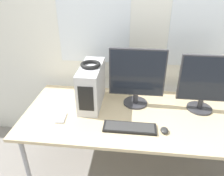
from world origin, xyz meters
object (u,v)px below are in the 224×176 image
mouse (164,130)px  cell_phone (61,118)px  headphones (91,65)px  monitor_right_near (205,83)px  monitor_main (137,77)px  pc_tower (92,85)px  keyboard (130,128)px

mouse → cell_phone: bearing=174.5°
headphones → monitor_right_near: monitor_right_near is taller
cell_phone → monitor_main: bearing=21.4°
cell_phone → monitor_right_near: bearing=8.1°
headphones → monitor_main: 0.43m
monitor_right_near → mouse: 0.57m
mouse → pc_tower: bearing=151.0°
monitor_main → mouse: 0.53m
monitor_main → headphones: bearing=-175.0°
pc_tower → headphones: (0.00, 0.00, 0.21)m
monitor_main → mouse: (0.24, -0.40, -0.27)m
headphones → cell_phone: 0.53m
monitor_main → cell_phone: monitor_main is taller
monitor_right_near → mouse: monitor_right_near is taller
headphones → keyboard: (0.37, -0.35, -0.39)m
cell_phone → headphones: bearing=46.5°
headphones → cell_phone: bearing=-128.6°
monitor_main → mouse: bearing=-59.2°
monitor_main → keyboard: bearing=-95.7°
pc_tower → keyboard: bearing=-43.1°
monitor_right_near → cell_phone: (-1.22, -0.28, -0.26)m
monitor_main → cell_phone: (-0.63, -0.31, -0.28)m
monitor_right_near → keyboard: bearing=-150.4°
monitor_main → keyboard: 0.48m
headphones → monitor_main: size_ratio=0.33×
mouse → monitor_right_near: bearing=46.1°
monitor_right_near → headphones: bearing=-179.7°
pc_tower → mouse: size_ratio=6.10×
monitor_right_near → monitor_main: bearing=177.1°
monitor_right_near → mouse: bearing=-133.9°
headphones → pc_tower: bearing=-90.0°
monitor_main → keyboard: size_ratio=1.27×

